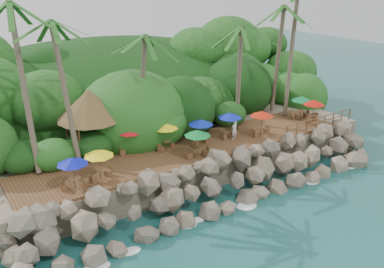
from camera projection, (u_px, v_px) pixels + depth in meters
ground at (243, 210)px, 27.11m from camera, size 140.00×140.00×0.00m
land_base at (134, 125)px, 39.17m from camera, size 32.00×25.20×2.10m
jungle_hill at (104, 115)px, 45.38m from camera, size 44.80×28.00×15.40m
seawall at (224, 183)px, 28.25m from camera, size 29.00×4.00×2.30m
terrace at (192, 149)px, 30.98m from camera, size 26.00×5.00×0.20m
jungle_foliage at (139, 139)px, 38.77m from camera, size 44.00×16.00×12.00m
foam_line at (240, 208)px, 27.33m from camera, size 25.20×0.80×0.06m
palms at (188, 12)px, 30.36m from camera, size 28.51×7.45×12.87m
palapa at (89, 104)px, 29.33m from camera, size 4.73×4.73×4.60m
dining_clusters at (206, 125)px, 30.64m from camera, size 23.02×5.08×2.04m
railing at (320, 121)px, 34.72m from camera, size 8.30×0.10×1.00m
waiter at (234, 129)px, 32.30m from camera, size 0.66×0.52×1.61m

